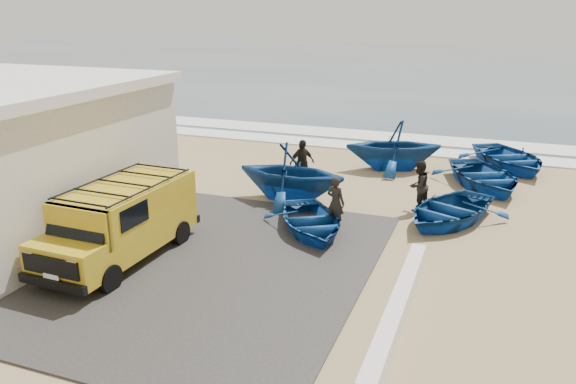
% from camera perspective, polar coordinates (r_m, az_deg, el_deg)
% --- Properties ---
extents(ground, '(160.00, 160.00, 0.00)m').
position_cam_1_polar(ground, '(16.21, -4.73, -4.59)').
color(ground, tan).
extents(slab, '(12.00, 10.00, 0.05)m').
position_cam_1_polar(slab, '(15.57, -14.62, -6.04)').
color(slab, '#393634').
rests_on(slab, ground).
extents(ocean, '(180.00, 88.00, 0.01)m').
position_cam_1_polar(ocean, '(70.05, 15.61, 12.44)').
color(ocean, '#385166').
rests_on(ocean, ground).
extents(surf_line, '(180.00, 1.60, 0.06)m').
position_cam_1_polar(surf_line, '(27.01, 6.18, 4.76)').
color(surf_line, white).
rests_on(surf_line, ground).
extents(surf_wash, '(180.00, 2.20, 0.04)m').
position_cam_1_polar(surf_wash, '(29.38, 7.43, 5.79)').
color(surf_wash, white).
rests_on(surf_wash, ground).
extents(parapet, '(0.35, 6.00, 0.55)m').
position_cam_1_polar(parapet, '(12.15, 11.09, -11.71)').
color(parapet, silver).
rests_on(parapet, ground).
extents(van, '(2.03, 4.78, 2.03)m').
position_cam_1_polar(van, '(15.06, -16.54, -2.67)').
color(van, gold).
rests_on(van, ground).
extents(boat_near_left, '(3.92, 4.26, 0.72)m').
position_cam_1_polar(boat_near_left, '(16.37, 2.34, -2.95)').
color(boat_near_left, navy).
rests_on(boat_near_left, ground).
extents(boat_near_right, '(4.11, 4.68, 0.80)m').
position_cam_1_polar(boat_near_right, '(17.81, 15.99, -1.74)').
color(boat_near_right, navy).
rests_on(boat_near_right, ground).
extents(boat_mid_left, '(3.85, 3.35, 1.97)m').
position_cam_1_polar(boat_mid_left, '(18.96, 0.29, 2.05)').
color(boat_mid_left, navy).
rests_on(boat_mid_left, ground).
extents(boat_mid_right, '(4.53, 5.09, 0.87)m').
position_cam_1_polar(boat_mid_right, '(21.65, 19.31, 1.54)').
color(boat_mid_right, navy).
rests_on(boat_mid_right, ground).
extents(boat_far_left, '(4.70, 4.39, 2.01)m').
position_cam_1_polar(boat_far_left, '(23.04, 10.68, 4.70)').
color(boat_far_left, navy).
rests_on(boat_far_left, ground).
extents(boat_far_right, '(4.80, 5.27, 0.89)m').
position_cam_1_polar(boat_far_right, '(24.60, 21.55, 3.25)').
color(boat_far_right, navy).
rests_on(boat_far_right, ground).
extents(fisherman_front, '(0.67, 0.54, 1.61)m').
position_cam_1_polar(fisherman_front, '(16.58, 4.86, -1.09)').
color(fisherman_front, black).
rests_on(fisherman_front, ground).
extents(fisherman_middle, '(0.93, 1.01, 1.66)m').
position_cam_1_polar(fisherman_middle, '(18.50, 13.12, 0.64)').
color(fisherman_middle, black).
rests_on(fisherman_middle, ground).
extents(fisherman_back, '(0.98, 1.06, 1.74)m').
position_cam_1_polar(fisherman_back, '(20.49, 1.42, 2.95)').
color(fisherman_back, black).
rests_on(fisherman_back, ground).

